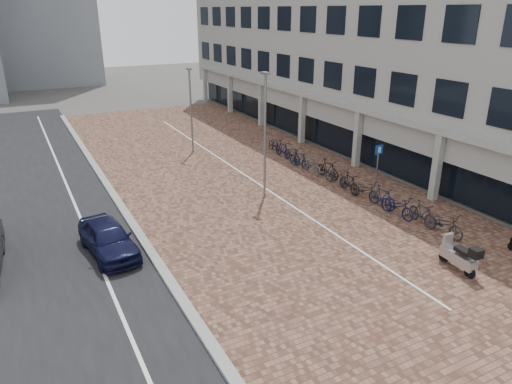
% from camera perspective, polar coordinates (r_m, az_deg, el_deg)
% --- Properties ---
extents(ground, '(140.00, 140.00, 0.00)m').
position_cam_1_polar(ground, '(16.83, 9.65, -10.73)').
color(ground, '#474442').
rests_on(ground, ground).
extents(plaza_brick, '(14.50, 42.00, 0.04)m').
position_cam_1_polar(plaza_brick, '(27.13, -2.11, 2.23)').
color(plaza_brick, brown).
rests_on(plaza_brick, ground).
extents(street_asphalt, '(8.00, 50.00, 0.03)m').
position_cam_1_polar(street_asphalt, '(24.82, -25.69, -1.82)').
color(street_asphalt, black).
rests_on(street_asphalt, ground).
extents(curb, '(0.35, 42.00, 0.14)m').
position_cam_1_polar(curb, '(25.09, -16.90, -0.17)').
color(curb, gray).
rests_on(curb, ground).
extents(lane_line, '(0.12, 44.00, 0.00)m').
position_cam_1_polar(lane_line, '(24.89, -21.16, -1.01)').
color(lane_line, white).
rests_on(lane_line, street_asphalt).
extents(parking_line, '(0.10, 30.00, 0.00)m').
position_cam_1_polar(parking_line, '(27.20, -1.73, 2.34)').
color(parking_line, white).
rests_on(parking_line, plaza_brick).
extents(office_building, '(8.40, 40.00, 15.00)m').
position_cam_1_polar(office_building, '(34.94, 12.11, 20.14)').
color(office_building, gray).
rests_on(office_building, ground).
extents(car_navy, '(1.96, 3.99, 1.31)m').
position_cam_1_polar(car_navy, '(18.97, -17.41, -5.34)').
color(car_navy, black).
rests_on(car_navy, ground).
extents(scooter_front, '(0.71, 1.80, 1.20)m').
position_cam_1_polar(scooter_front, '(18.53, 23.23, -7.01)').
color(scooter_front, '#9E9DA2').
rests_on(scooter_front, ground).
extents(parking_sign, '(0.48, 0.09, 2.30)m').
position_cam_1_polar(parking_sign, '(25.37, 14.50, 3.81)').
color(parking_sign, slate).
rests_on(parking_sign, ground).
extents(lamp_near, '(0.12, 0.12, 6.06)m').
position_cam_1_polar(lamp_near, '(22.96, 1.08, 6.58)').
color(lamp_near, slate).
rests_on(lamp_near, ground).
extents(lamp_far, '(0.12, 0.12, 5.37)m').
position_cam_1_polar(lamp_far, '(30.86, -7.83, 9.53)').
color(lamp_far, slate).
rests_on(lamp_far, ground).
extents(bike_row, '(1.25, 15.82, 1.05)m').
position_cam_1_polar(bike_row, '(25.58, 9.82, 1.94)').
color(bike_row, '#232228').
rests_on(bike_row, ground).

